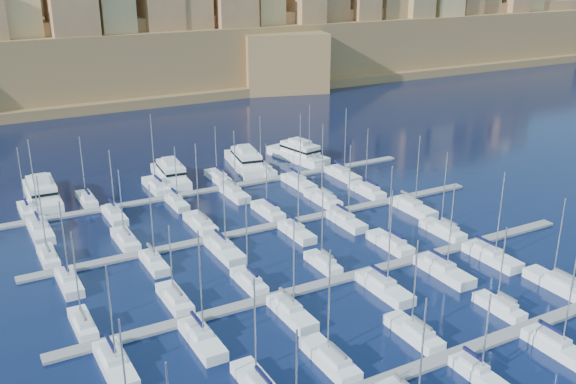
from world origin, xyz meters
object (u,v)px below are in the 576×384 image
motor_yacht_b (171,174)px  motor_yacht_c (246,161)px  sailboat_4 (500,307)px  sailboat_2 (330,359)px  motor_yacht_a (42,193)px  motor_yacht_d (299,153)px

motor_yacht_b → motor_yacht_c: 17.48m
sailboat_4 → motor_yacht_b: 73.28m
motor_yacht_c → sailboat_2: bearing=-108.1°
motor_yacht_c → sailboat_4: bearing=-88.0°
motor_yacht_a → motor_yacht_c: same height
sailboat_4 → motor_yacht_b: size_ratio=0.74×
sailboat_4 → motor_yacht_a: (-45.09, 71.49, 1.01)m
motor_yacht_b → motor_yacht_a: bearing=177.7°
sailboat_4 → motor_yacht_b: (-20.01, 70.49, 1.01)m
sailboat_2 → motor_yacht_b: size_ratio=0.89×
sailboat_2 → sailboat_4: size_ratio=1.19×
sailboat_2 → motor_yacht_a: bearing=105.4°
sailboat_4 → sailboat_2: bearing=178.1°
motor_yacht_b → sailboat_4: bearing=-74.2°
sailboat_2 → motor_yacht_d: (36.12, 70.00, 0.98)m
sailboat_4 → motor_yacht_d: sailboat_4 is taller
motor_yacht_a → motor_yacht_d: 55.64m
sailboat_2 → sailboat_4: (25.58, -0.83, -0.03)m
motor_yacht_c → motor_yacht_d: (13.09, -0.46, 0.00)m
motor_yacht_b → motor_yacht_c: same height
motor_yacht_a → motor_yacht_d: size_ratio=1.06×
motor_yacht_a → motor_yacht_d: (55.63, -0.67, 0.00)m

